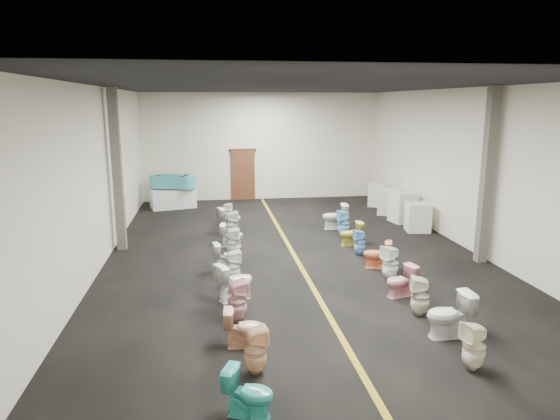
# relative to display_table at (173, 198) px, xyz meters

# --- Properties ---
(floor) EXTENTS (16.00, 16.00, 0.00)m
(floor) POSITION_rel_display_table_xyz_m (3.67, -6.58, -0.38)
(floor) COLOR black
(floor) RESTS_ON ground
(ceiling) EXTENTS (16.00, 16.00, 0.00)m
(ceiling) POSITION_rel_display_table_xyz_m (3.67, -6.58, 4.12)
(ceiling) COLOR black
(ceiling) RESTS_ON ground
(wall_back) EXTENTS (10.00, 0.00, 10.00)m
(wall_back) POSITION_rel_display_table_xyz_m (3.67, 1.42, 1.87)
(wall_back) COLOR beige
(wall_back) RESTS_ON ground
(wall_front) EXTENTS (10.00, 0.00, 10.00)m
(wall_front) POSITION_rel_display_table_xyz_m (3.67, -14.58, 1.87)
(wall_front) COLOR beige
(wall_front) RESTS_ON ground
(wall_left) EXTENTS (0.00, 16.00, 16.00)m
(wall_left) POSITION_rel_display_table_xyz_m (-1.33, -6.58, 1.87)
(wall_left) COLOR beige
(wall_left) RESTS_ON ground
(wall_right) EXTENTS (0.00, 16.00, 16.00)m
(wall_right) POSITION_rel_display_table_xyz_m (8.67, -6.58, 1.87)
(wall_right) COLOR beige
(wall_right) RESTS_ON ground
(aisle_stripe) EXTENTS (0.12, 15.60, 0.01)m
(aisle_stripe) POSITION_rel_display_table_xyz_m (3.67, -6.58, -0.37)
(aisle_stripe) COLOR olive
(aisle_stripe) RESTS_ON floor
(back_door) EXTENTS (1.00, 0.10, 2.10)m
(back_door) POSITION_rel_display_table_xyz_m (2.87, 1.36, 0.67)
(back_door) COLOR #562D19
(back_door) RESTS_ON floor
(door_frame) EXTENTS (1.15, 0.08, 0.10)m
(door_frame) POSITION_rel_display_table_xyz_m (2.87, 1.37, 1.74)
(door_frame) COLOR #331C11
(door_frame) RESTS_ON back_door
(column_left) EXTENTS (0.25, 0.25, 4.50)m
(column_left) POSITION_rel_display_table_xyz_m (-1.08, -5.58, 1.87)
(column_left) COLOR #59544C
(column_left) RESTS_ON floor
(column_right) EXTENTS (0.25, 0.25, 4.50)m
(column_right) POSITION_rel_display_table_xyz_m (8.42, -8.08, 1.87)
(column_right) COLOR #59544C
(column_right) RESTS_ON floor
(display_table) EXTENTS (1.86, 1.26, 0.75)m
(display_table) POSITION_rel_display_table_xyz_m (0.00, 0.00, 0.00)
(display_table) COLOR silver
(display_table) RESTS_ON floor
(bathtub) EXTENTS (1.80, 1.03, 0.55)m
(bathtub) POSITION_rel_display_table_xyz_m (-0.00, 0.00, 0.69)
(bathtub) COLOR teal
(bathtub) RESTS_ON display_table
(appliance_crate_a) EXTENTS (0.83, 0.83, 0.92)m
(appliance_crate_a) POSITION_rel_display_table_xyz_m (8.07, -4.86, 0.09)
(appliance_crate_a) COLOR silver
(appliance_crate_a) RESTS_ON floor
(appliance_crate_b) EXTENTS (0.88, 0.88, 1.04)m
(appliance_crate_b) POSITION_rel_display_table_xyz_m (8.07, -3.59, 0.14)
(appliance_crate_b) COLOR silver
(appliance_crate_b) RESTS_ON floor
(appliance_crate_c) EXTENTS (1.09, 1.09, 0.93)m
(appliance_crate_c) POSITION_rel_display_table_xyz_m (8.07, -2.29, 0.09)
(appliance_crate_c) COLOR silver
(appliance_crate_c) RESTS_ON floor
(appliance_crate_d) EXTENTS (0.83, 0.83, 0.89)m
(appliance_crate_d) POSITION_rel_display_table_xyz_m (8.07, -0.82, 0.07)
(appliance_crate_d) COLOR silver
(appliance_crate_d) RESTS_ON floor
(toilet_left_0) EXTENTS (0.77, 0.62, 0.68)m
(toilet_left_0) POSITION_rel_display_table_xyz_m (1.87, -13.83, -0.04)
(toilet_left_0) COLOR teal
(toilet_left_0) RESTS_ON floor
(toilet_left_1) EXTENTS (0.41, 0.40, 0.76)m
(toilet_left_1) POSITION_rel_display_table_xyz_m (2.05, -12.78, 0.00)
(toilet_left_1) COLOR #EFB88A
(toilet_left_1) RESTS_ON floor
(toilet_left_2) EXTENTS (0.70, 0.43, 0.69)m
(toilet_left_2) POSITION_rel_display_table_xyz_m (1.93, -11.88, -0.03)
(toilet_left_2) COLOR #E5A886
(toilet_left_2) RESTS_ON floor
(toilet_left_3) EXTENTS (0.48, 0.47, 0.83)m
(toilet_left_3) POSITION_rel_display_table_xyz_m (1.89, -10.87, 0.04)
(toilet_left_3) COLOR #D99B9F
(toilet_left_3) RESTS_ON floor
(toilet_left_4) EXTENTS (0.92, 0.75, 0.82)m
(toilet_left_4) POSITION_rel_display_table_xyz_m (1.89, -9.79, 0.03)
(toilet_left_4) COLOR white
(toilet_left_4) RESTS_ON floor
(toilet_left_5) EXTENTS (0.41, 0.40, 0.78)m
(toilet_left_5) POSITION_rel_display_table_xyz_m (1.91, -8.77, 0.01)
(toilet_left_5) COLOR white
(toilet_left_5) RESTS_ON floor
(toilet_left_6) EXTENTS (0.76, 0.52, 0.72)m
(toilet_left_6) POSITION_rel_display_table_xyz_m (1.83, -7.88, -0.02)
(toilet_left_6) COLOR white
(toilet_left_6) RESTS_ON floor
(toilet_left_7) EXTENTS (0.42, 0.41, 0.79)m
(toilet_left_7) POSITION_rel_display_table_xyz_m (2.01, -6.77, 0.02)
(toilet_left_7) COLOR white
(toilet_left_7) RESTS_ON floor
(toilet_left_8) EXTENTS (0.70, 0.45, 0.67)m
(toilet_left_8) POSITION_rel_display_table_xyz_m (2.02, -5.78, -0.04)
(toilet_left_8) COLOR white
(toilet_left_8) RESTS_ON floor
(toilet_left_9) EXTENTS (0.45, 0.44, 0.84)m
(toilet_left_9) POSITION_rel_display_table_xyz_m (2.05, -4.88, 0.05)
(toilet_left_9) COLOR silver
(toilet_left_9) RESTS_ON floor
(toilet_left_10) EXTENTS (0.84, 0.63, 0.77)m
(toilet_left_10) POSITION_rel_display_table_xyz_m (2.05, -3.87, 0.01)
(toilet_left_10) COLOR silver
(toilet_left_10) RESTS_ON floor
(toilet_left_11) EXTENTS (0.42, 0.42, 0.72)m
(toilet_left_11) POSITION_rel_display_table_xyz_m (2.00, -2.95, -0.02)
(toilet_left_11) COLOR white
(toilet_left_11) RESTS_ON floor
(toilet_right_0) EXTENTS (0.42, 0.42, 0.78)m
(toilet_right_0) POSITION_rel_display_table_xyz_m (5.42, -13.15, 0.01)
(toilet_right_0) COLOR #F0E1C4
(toilet_right_0) RESTS_ON floor
(toilet_right_1) EXTENTS (0.83, 0.49, 0.84)m
(toilet_right_1) POSITION_rel_display_table_xyz_m (5.56, -12.05, 0.04)
(toilet_right_1) COLOR silver
(toilet_right_1) RESTS_ON floor
(toilet_right_2) EXTENTS (0.44, 0.44, 0.80)m
(toilet_right_2) POSITION_rel_display_table_xyz_m (5.43, -11.11, 0.03)
(toilet_right_2) COLOR beige
(toilet_right_2) RESTS_ON floor
(toilet_right_3) EXTENTS (0.75, 0.55, 0.69)m
(toilet_right_3) POSITION_rel_display_table_xyz_m (5.43, -10.11, -0.03)
(toilet_right_3) COLOR pink
(toilet_right_3) RESTS_ON floor
(toilet_right_4) EXTENTS (0.50, 0.49, 0.84)m
(toilet_right_4) POSITION_rel_display_table_xyz_m (5.57, -9.12, 0.04)
(toilet_right_4) COLOR white
(toilet_right_4) RESTS_ON floor
(toilet_right_5) EXTENTS (0.79, 0.61, 0.71)m
(toilet_right_5) POSITION_rel_display_table_xyz_m (5.56, -8.23, -0.02)
(toilet_right_5) COLOR #ED7944
(toilet_right_5) RESTS_ON floor
(toilet_right_6) EXTENTS (0.33, 0.33, 0.72)m
(toilet_right_6) POSITION_rel_display_table_xyz_m (5.45, -7.11, -0.02)
(toilet_right_6) COLOR #7BB6F3
(toilet_right_6) RESTS_ON floor
(toilet_right_7) EXTENTS (0.72, 0.45, 0.70)m
(toilet_right_7) POSITION_rel_display_table_xyz_m (5.48, -6.14, -0.03)
(toilet_right_7) COLOR gold
(toilet_right_7) RESTS_ON floor
(toilet_right_8) EXTENTS (0.41, 0.40, 0.82)m
(toilet_right_8) POSITION_rel_display_table_xyz_m (5.53, -5.13, 0.04)
(toilet_right_8) COLOR #84CEF5
(toilet_right_8) RESTS_ON floor
(toilet_right_9) EXTENTS (0.84, 0.50, 0.84)m
(toilet_right_9) POSITION_rel_display_table_xyz_m (5.50, -4.19, 0.04)
(toilet_right_9) COLOR white
(toilet_right_9) RESTS_ON floor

